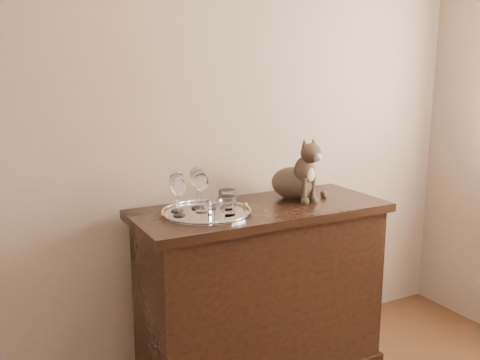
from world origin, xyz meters
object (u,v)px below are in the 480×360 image
object	(u,v)px
tray	(207,213)
wine_glass_d	(201,192)
cat	(294,167)
wine_glass_a	(177,191)
tumbler_a	(227,206)
wine_glass_b	(197,188)
tumbler_c	(227,199)
sideboard	(260,292)
wine_glass_c	(179,197)
tumbler_b	(216,210)

from	to	relation	value
tray	wine_glass_d	bearing A→B (deg)	117.77
wine_glass_d	cat	size ratio (longest dim) A/B	0.57
wine_glass_a	tumbler_a	xyz separation A→B (m)	(0.17, -0.16, -0.05)
tray	cat	xyz separation A→B (m)	(0.50, 0.07, 0.15)
wine_glass_b	tumbler_c	xyz separation A→B (m)	(0.12, -0.05, -0.05)
tumbler_c	tray	bearing A→B (deg)	-166.59
wine_glass_d	tumbler_c	distance (m)	0.14
wine_glass_d	tumbler_a	size ratio (longest dim) A/B	2.09
tumbler_a	wine_glass_a	bearing A→B (deg)	135.48
sideboard	tumbler_c	bearing A→B (deg)	170.27
tumbler_c	wine_glass_b	bearing A→B (deg)	156.88
wine_glass_d	cat	distance (m)	0.52
wine_glass_c	wine_glass_b	bearing A→B (deg)	31.79
wine_glass_c	tray	bearing A→B (deg)	-2.44
sideboard	wine_glass_c	bearing A→B (deg)	179.13
sideboard	wine_glass_b	xyz separation A→B (m)	(-0.29, 0.08, 0.53)
wine_glass_d	tumbler_b	distance (m)	0.15
wine_glass_b	sideboard	bearing A→B (deg)	-15.70
sideboard	tumbler_b	xyz separation A→B (m)	(-0.29, -0.12, 0.47)
tray	tumbler_b	size ratio (longest dim) A/B	4.91
sideboard	tumbler_a	world-z (taller)	tumbler_a
cat	tray	bearing A→B (deg)	179.06
sideboard	wine_glass_d	xyz separation A→B (m)	(-0.29, 0.03, 0.52)
tray	wine_glass_a	bearing A→B (deg)	142.28
wine_glass_a	wine_glass_b	size ratio (longest dim) A/B	0.96
wine_glass_a	tumbler_b	size ratio (longest dim) A/B	2.25
tray	wine_glass_d	size ratio (longest dim) A/B	2.28
wine_glass_c	tumbler_c	xyz separation A→B (m)	(0.24, 0.02, -0.04)
wine_glass_b	cat	world-z (taller)	cat
tray	cat	distance (m)	0.53
tumbler_b	tumbler_c	size ratio (longest dim) A/B	0.97
wine_glass_b	tumbler_c	world-z (taller)	wine_glass_b
wine_glass_b	wine_glass_c	world-z (taller)	wine_glass_b
tumbler_a	tumbler_c	size ratio (longest dim) A/B	1.00
wine_glass_a	tumbler_b	distance (m)	0.23
tray	wine_glass_c	world-z (taller)	wine_glass_c
sideboard	tumbler_c	world-z (taller)	tumbler_c
wine_glass_c	wine_glass_d	distance (m)	0.12
tumbler_c	sideboard	bearing A→B (deg)	-9.73
wine_glass_b	wine_glass_c	bearing A→B (deg)	-148.21
tray	tumbler_c	size ratio (longest dim) A/B	4.75
tumbler_b	tumbler_a	bearing A→B (deg)	29.12
wine_glass_a	tumbler_a	distance (m)	0.24
wine_glass_a	wine_glass_b	distance (m)	0.10
cat	wine_glass_c	bearing A→B (deg)	177.04
sideboard	wine_glass_b	size ratio (longest dim) A/B	6.26
tray	cat	bearing A→B (deg)	7.59
wine_glass_b	wine_glass_d	world-z (taller)	wine_glass_b
cat	tumbler_b	bearing A→B (deg)	-168.46
cat	sideboard	bearing A→B (deg)	-171.69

